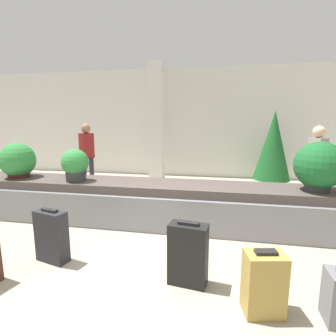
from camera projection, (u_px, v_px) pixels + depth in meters
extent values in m
plane|color=#9E937F|center=(141.00, 275.00, 2.87)|extent=(18.00, 18.00, 0.00)
cube|color=silver|center=(193.00, 123.00, 7.81)|extent=(18.00, 0.06, 3.20)
cube|color=gray|center=(168.00, 207.00, 4.30)|extent=(8.23, 0.94, 0.54)
cube|color=#4C423D|center=(168.00, 187.00, 4.24)|extent=(7.90, 0.78, 0.14)
cube|color=silver|center=(156.00, 124.00, 7.11)|extent=(0.38, 0.38, 3.20)
cube|color=#232328|center=(52.00, 236.00, 3.11)|extent=(0.42, 0.27, 0.62)
cube|color=black|center=(49.00, 210.00, 3.05)|extent=(0.22, 0.11, 0.03)
cube|color=black|center=(188.00, 254.00, 2.67)|extent=(0.41, 0.25, 0.64)
cube|color=black|center=(188.00, 223.00, 2.61)|extent=(0.22, 0.10, 0.03)
cube|color=#A3843D|center=(264.00, 284.00, 2.26)|extent=(0.37, 0.30, 0.56)
cube|color=black|center=(266.00, 252.00, 2.21)|extent=(0.19, 0.12, 0.03)
cylinder|color=#2D2D2D|center=(317.00, 185.00, 3.75)|extent=(0.34, 0.34, 0.19)
sphere|color=#195B28|center=(319.00, 165.00, 3.70)|extent=(0.68, 0.68, 0.68)
cylinder|color=#381914|center=(19.00, 173.00, 4.67)|extent=(0.36, 0.36, 0.14)
sphere|color=#2D7F38|center=(18.00, 160.00, 4.63)|extent=(0.60, 0.60, 0.60)
cylinder|color=#2D2D2D|center=(76.00, 175.00, 4.37)|extent=(0.32, 0.32, 0.20)
sphere|color=#2D7F38|center=(75.00, 162.00, 4.33)|extent=(0.44, 0.44, 0.44)
cylinder|color=#282833|center=(308.00, 189.00, 5.01)|extent=(0.11, 0.11, 0.76)
cylinder|color=#282833|center=(319.00, 190.00, 4.98)|extent=(0.11, 0.11, 0.76)
cube|color=gray|center=(317.00, 154.00, 4.87)|extent=(0.30, 0.37, 0.60)
sphere|color=beige|center=(319.00, 132.00, 4.80)|extent=(0.22, 0.22, 0.22)
cylinder|color=#282833|center=(84.00, 174.00, 6.48)|extent=(0.11, 0.11, 0.77)
cylinder|color=#282833|center=(92.00, 174.00, 6.44)|extent=(0.11, 0.11, 0.77)
cube|color=maroon|center=(87.00, 146.00, 6.34)|extent=(0.28, 0.36, 0.61)
sphere|color=#936B4C|center=(86.00, 128.00, 6.27)|extent=(0.22, 0.22, 0.22)
cylinder|color=#4C331E|center=(270.00, 183.00, 6.80)|extent=(0.16, 0.16, 0.18)
cone|color=#195623|center=(273.00, 146.00, 6.63)|extent=(0.91, 0.91, 1.74)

